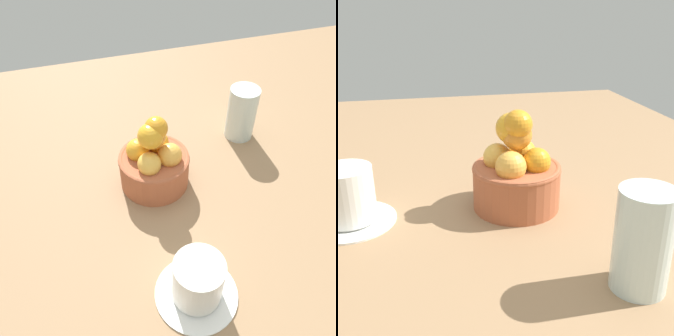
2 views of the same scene
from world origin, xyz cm
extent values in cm
cube|color=#997551|center=(0.00, 0.00, -1.98)|extent=(158.47, 103.58, 3.97)
cylinder|color=#AD5938|center=(0.00, 0.00, 3.29)|extent=(13.01, 13.01, 6.58)
torus|color=#AD5938|center=(0.00, 0.00, 6.18)|extent=(13.21, 13.21, 1.00)
sphere|color=#F6AD43|center=(-2.62, 1.48, 7.60)|extent=(4.46, 4.46, 4.46)
sphere|color=orange|center=(-1.48, -2.62, 7.60)|extent=(4.14, 4.14, 4.14)
sphere|color=gold|center=(2.62, -1.48, 7.60)|extent=(4.30, 4.30, 4.30)
sphere|color=#F7B848|center=(1.48, 2.62, 7.60)|extent=(4.24, 4.24, 4.24)
sphere|color=orange|center=(-0.43, 0.00, 11.35)|extent=(4.40, 4.40, 4.40)
sphere|color=gold|center=(0.66, 0.74, 12.23)|extent=(4.49, 4.49, 4.49)
sphere|color=orange|center=(-0.58, -0.27, 13.11)|extent=(4.14, 4.14, 4.14)
cylinder|color=white|center=(-0.08, 24.02, 0.30)|extent=(12.47, 12.47, 0.60)
cylinder|color=white|center=(-0.08, 24.02, 4.43)|extent=(7.36, 7.36, 7.65)
cylinder|color=silver|center=(-21.56, -8.51, 5.84)|extent=(6.19, 6.19, 11.67)
camera|label=1|loc=(10.83, 45.67, 51.01)|focal=37.79mm
camera|label=2|loc=(-55.58, 13.51, 29.42)|focal=44.75mm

